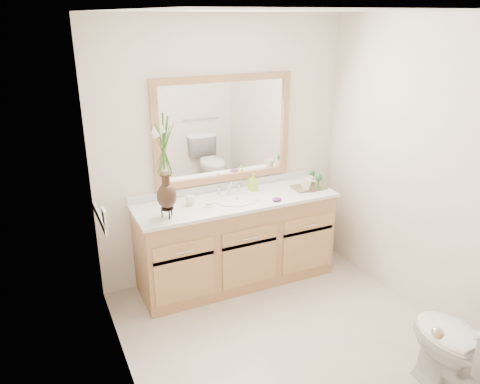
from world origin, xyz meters
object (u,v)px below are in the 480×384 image
soap_bottle (253,183)px  tumbler (190,201)px  toilet (462,350)px  flower_vase (164,155)px  tray (309,187)px

soap_bottle → tumbler: bearing=-174.4°
toilet → tumbler: size_ratio=8.67×
flower_vase → tumbler: 0.56m
toilet → tumbler: tumbler is taller
soap_bottle → tray: size_ratio=0.48×
toilet → tray: (0.04, 1.90, 0.47)m
soap_bottle → tray: bearing=-22.5°
flower_vase → tray: (1.41, 0.09, -0.52)m
tumbler → toilet: bearing=-60.3°
toilet → flower_vase: flower_vase is taller
toilet → tumbler: 2.33m
flower_vase → tray: bearing=3.6°
toilet → tumbler: bearing=-60.3°
flower_vase → soap_bottle: 1.05m
flower_vase → toilet: bearing=-52.9°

